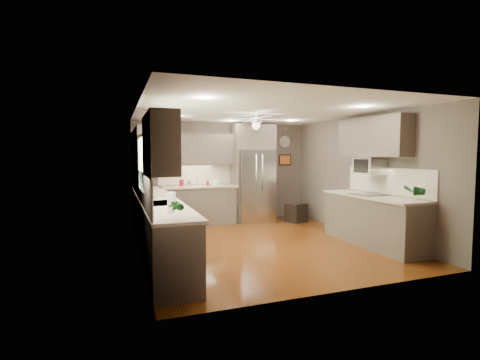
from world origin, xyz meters
TOP-DOWN VIEW (x-y plane):
  - floor at (0.00, 0.00)m, footprint 5.00×5.00m
  - ceiling at (0.00, 0.00)m, footprint 5.00×5.00m
  - wall_back at (0.00, 2.50)m, footprint 4.50×0.00m
  - wall_front at (0.00, -2.50)m, footprint 4.50×0.00m
  - wall_left at (-2.25, 0.00)m, footprint 0.00×5.00m
  - wall_right at (2.25, 0.00)m, footprint 0.00×5.00m
  - canister_a at (-1.12, 2.23)m, footprint 0.14×0.14m
  - canister_b at (-0.96, 2.20)m, footprint 0.11×0.11m
  - canister_c at (-0.71, 2.25)m, footprint 0.11×0.11m
  - canister_d at (-0.50, 2.19)m, footprint 0.09×0.09m
  - soap_bottle at (-2.06, 0.03)m, footprint 0.10×0.10m
  - potted_plant_left at (-1.94, -1.92)m, footprint 0.17×0.13m
  - potted_plant_right at (1.91, -1.74)m, footprint 0.24×0.22m
  - bowl at (-0.27, 2.23)m, footprint 0.20×0.20m
  - left_run at (-1.95, 0.15)m, footprint 0.65×4.70m
  - back_run at (-0.72, 2.20)m, footprint 1.85×0.65m
  - uppers at (-0.74, 0.71)m, footprint 4.50×4.70m
  - window at (-2.22, -0.50)m, footprint 0.05×1.12m
  - sink at (-1.93, -0.50)m, footprint 0.50×0.70m
  - refrigerator at (0.70, 2.16)m, footprint 1.06×0.75m
  - right_run at (1.93, -0.80)m, footprint 0.70×2.20m
  - microwave at (2.03, -0.55)m, footprint 0.43×0.55m
  - ceiling_fan at (-0.00, 0.30)m, footprint 1.18×1.18m
  - recessed_lights at (-0.04, 0.40)m, footprint 2.84×3.14m
  - wall_clock at (1.75, 2.48)m, footprint 0.30×0.03m
  - framed_print at (1.75, 2.48)m, footprint 0.36×0.03m
  - stool at (1.65, 1.65)m, footprint 0.54×0.54m
  - paper_towel at (-1.93, -1.47)m, footprint 0.11×0.11m

SIDE VIEW (x-z plane):
  - floor at x=0.00m, z-range 0.00..0.00m
  - stool at x=1.65m, z-range -0.01..0.49m
  - left_run at x=-1.95m, z-range -0.24..1.21m
  - back_run at x=-0.72m, z-range -0.24..1.21m
  - right_run at x=1.93m, z-range -0.24..1.21m
  - sink at x=-1.93m, z-range 0.75..1.07m
  - bowl at x=-0.27m, z-range 0.94..0.99m
  - canister_d at x=-0.50m, z-range 0.94..1.06m
  - canister_b at x=-0.96m, z-range 0.94..1.08m
  - canister_a at x=-1.12m, z-range 0.93..1.11m
  - canister_c at x=-0.71m, z-range 0.95..1.11m
  - soap_bottle at x=-2.06m, z-range 0.94..1.13m
  - paper_towel at x=-1.93m, z-range 0.94..1.22m
  - potted_plant_left at x=-1.94m, z-range 0.94..1.24m
  - potted_plant_right at x=1.91m, z-range 0.94..1.29m
  - refrigerator at x=0.70m, z-range -0.04..2.41m
  - wall_back at x=0.00m, z-range -1.00..3.50m
  - wall_front at x=0.00m, z-range -1.00..3.50m
  - wall_left at x=-2.25m, z-range -1.25..3.75m
  - wall_right at x=2.25m, z-range -1.25..3.75m
  - microwave at x=2.03m, z-range 1.31..1.65m
  - framed_print at x=1.75m, z-range 1.40..1.70m
  - window at x=-2.22m, z-range 1.09..2.01m
  - uppers at x=-0.74m, z-range 1.39..2.35m
  - wall_clock at x=1.75m, z-range 1.90..2.20m
  - ceiling_fan at x=0.00m, z-range 2.17..2.49m
  - recessed_lights at x=-0.04m, z-range 2.49..2.50m
  - ceiling at x=0.00m, z-range 2.50..2.50m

